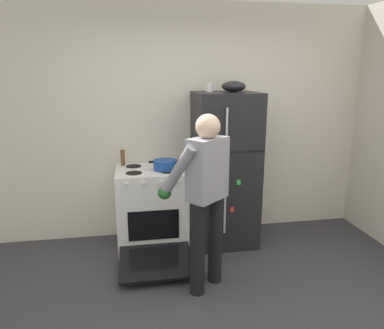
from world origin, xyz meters
TOP-DOWN VIEW (x-y plane):
  - kitchen_wall_back at (0.00, 1.95)m, footprint 6.00×0.10m
  - refrigerator at (0.37, 1.57)m, footprint 0.68×0.72m
  - stove_range at (-0.47, 1.55)m, footprint 0.76×1.22m
  - person_cook at (-0.05, 0.67)m, footprint 0.63×0.66m
  - red_pot at (-0.31, 1.52)m, footprint 0.36×0.26m
  - coffee_mug at (0.19, 1.62)m, footprint 0.11×0.08m
  - pepper_mill at (-0.77, 1.77)m, footprint 0.05×0.05m
  - mixing_bowl at (0.45, 1.57)m, footprint 0.26×0.26m

SIDE VIEW (x-z plane):
  - stove_range at x=-0.47m, z-range -0.01..0.90m
  - refrigerator at x=0.37m, z-range 0.00..1.73m
  - person_cook at x=-0.05m, z-range 0.15..1.75m
  - red_pot at x=-0.31m, z-range 0.91..1.01m
  - pepper_mill at x=-0.77m, z-range 0.91..1.09m
  - kitchen_wall_back at x=0.00m, z-range 0.00..2.70m
  - coffee_mug at x=0.19m, z-range 1.73..1.82m
  - mixing_bowl at x=0.45m, z-range 1.73..1.84m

